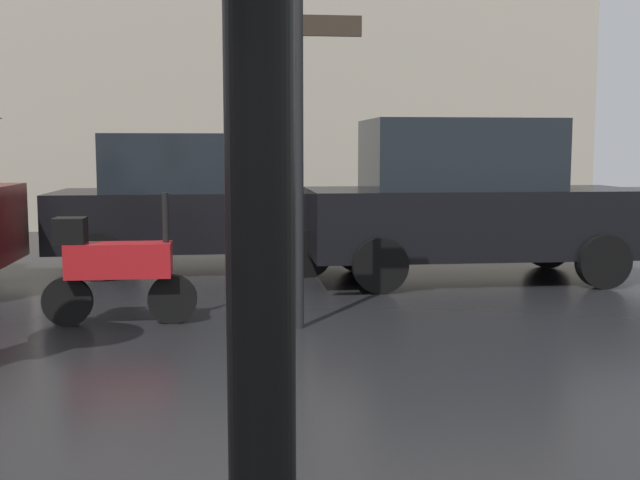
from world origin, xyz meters
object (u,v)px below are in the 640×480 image
(parked_car_left, at_px, (201,201))
(street_signpost, at_px, (299,130))
(parked_scooter, at_px, (114,266))
(parked_car_right, at_px, (468,200))

(parked_car_left, bearing_deg, street_signpost, 97.41)
(parked_scooter, relative_size, parked_car_left, 0.35)
(parked_car_left, xyz_separation_m, street_signpost, (1.02, -3.84, 0.88))
(street_signpost, bearing_deg, parked_car_left, 104.86)
(street_signpost, bearing_deg, parked_scooter, 168.65)
(parked_scooter, height_order, street_signpost, street_signpost)
(parked_car_left, height_order, parked_car_right, parked_car_right)
(parked_scooter, distance_m, street_signpost, 2.14)
(parked_car_left, xyz_separation_m, parked_car_right, (3.35, -1.35, 0.07))
(parked_car_right, bearing_deg, street_signpost, -143.95)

